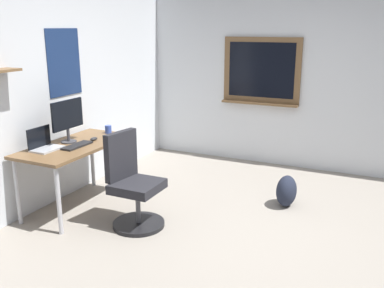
% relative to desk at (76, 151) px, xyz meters
% --- Properties ---
extents(ground_plane, '(5.20, 5.20, 0.00)m').
position_rel_desk_xyz_m(ground_plane, '(0.03, -2.05, -0.65)').
color(ground_plane, gray).
rests_on(ground_plane, ground).
extents(wall_back, '(5.00, 0.30, 2.60)m').
position_rel_desk_xyz_m(wall_back, '(0.03, 0.40, 0.66)').
color(wall_back, silver).
rests_on(wall_back, ground).
extents(wall_right, '(0.22, 5.00, 2.60)m').
position_rel_desk_xyz_m(wall_right, '(2.48, -2.02, 0.65)').
color(wall_right, silver).
rests_on(wall_right, ground).
extents(desk, '(1.31, 0.65, 0.72)m').
position_rel_desk_xyz_m(desk, '(0.00, 0.00, 0.00)').
color(desk, brown).
rests_on(desk, ground).
extents(office_chair, '(0.52, 0.52, 0.95)m').
position_rel_desk_xyz_m(office_chair, '(-0.12, -0.79, -0.24)').
color(office_chair, black).
rests_on(office_chair, ground).
extents(laptop, '(0.31, 0.21, 0.23)m').
position_rel_desk_xyz_m(laptop, '(-0.29, 0.15, 0.13)').
color(laptop, '#ADAFB5').
rests_on(laptop, desk).
extents(monitor_primary, '(0.46, 0.17, 0.46)m').
position_rel_desk_xyz_m(monitor_primary, '(0.03, 0.11, 0.35)').
color(monitor_primary, '#38383D').
rests_on(monitor_primary, desk).
extents(keyboard, '(0.37, 0.13, 0.02)m').
position_rel_desk_xyz_m(keyboard, '(-0.07, -0.08, 0.09)').
color(keyboard, black).
rests_on(keyboard, desk).
extents(computer_mouse, '(0.10, 0.06, 0.03)m').
position_rel_desk_xyz_m(computer_mouse, '(0.21, -0.08, 0.09)').
color(computer_mouse, '#262628').
rests_on(computer_mouse, desk).
extents(coffee_mug, '(0.08, 0.08, 0.09)m').
position_rel_desk_xyz_m(coffee_mug, '(0.55, -0.03, 0.12)').
color(coffee_mug, '#334CA5').
rests_on(coffee_mug, desk).
extents(backpack, '(0.32, 0.22, 0.35)m').
position_rel_desk_xyz_m(backpack, '(1.00, -2.08, -0.47)').
color(backpack, '#1E2333').
rests_on(backpack, ground).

